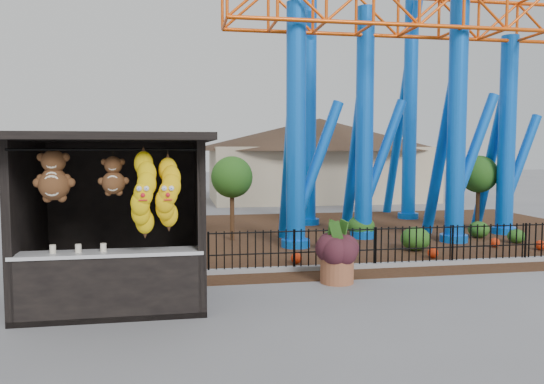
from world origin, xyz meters
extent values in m
plane|color=slate|center=(0.00, 0.00, 0.00)|extent=(120.00, 120.00, 0.00)
cube|color=#331E11|center=(4.00, 8.00, 0.01)|extent=(18.00, 12.00, 0.02)
cube|color=gray|center=(4.00, 3.00, 0.06)|extent=(18.00, 0.18, 0.12)
cube|color=black|center=(-3.00, 1.20, 0.05)|extent=(3.20, 2.60, 0.10)
cube|color=black|center=(-3.00, 2.44, 1.50)|extent=(3.20, 0.12, 3.00)
cube|color=black|center=(-4.54, 1.20, 1.50)|extent=(0.12, 2.60, 3.00)
cube|color=black|center=(-1.46, 1.20, 1.50)|extent=(0.12, 2.60, 3.00)
cube|color=black|center=(-3.00, 0.95, 3.06)|extent=(3.50, 3.40, 0.12)
cube|color=black|center=(-4.53, -0.03, 1.50)|extent=(0.14, 0.14, 3.00)
cube|color=black|center=(-1.47, -0.03, 1.50)|extent=(0.14, 0.14, 3.00)
cube|color=black|center=(-3.00, 0.15, 0.55)|extent=(3.00, 0.50, 1.10)
cube|color=silver|center=(-3.00, 0.15, 1.12)|extent=(3.10, 0.55, 0.06)
cylinder|color=black|center=(-3.00, -0.25, 2.85)|extent=(2.90, 0.04, 0.04)
cylinder|color=blue|center=(1.50, 6.00, 3.50)|extent=(0.56, 0.56, 7.00)
cylinder|color=blue|center=(1.50, 6.00, 0.12)|extent=(0.84, 0.84, 0.24)
cylinder|color=blue|center=(4.00, 7.20, 3.65)|extent=(0.56, 0.56, 7.30)
cylinder|color=blue|center=(4.00, 7.20, 0.12)|extent=(0.84, 0.84, 0.24)
cylinder|color=blue|center=(6.50, 6.00, 3.75)|extent=(0.56, 0.56, 7.50)
cylinder|color=blue|center=(6.50, 6.00, 0.12)|extent=(0.84, 0.84, 0.24)
cylinder|color=blue|center=(9.00, 7.20, 3.30)|extent=(0.56, 0.56, 6.60)
cylinder|color=blue|center=(9.00, 7.20, 0.12)|extent=(0.84, 0.84, 0.24)
cylinder|color=blue|center=(3.00, 10.50, 4.75)|extent=(0.56, 0.56, 9.50)
cylinder|color=blue|center=(3.00, 10.50, 0.12)|extent=(0.84, 0.84, 0.24)
cylinder|color=blue|center=(7.50, 11.50, 5.25)|extent=(0.56, 0.56, 10.50)
cylinder|color=blue|center=(7.50, 11.50, 0.12)|extent=(0.84, 0.84, 0.24)
cylinder|color=blue|center=(1.50, 6.90, 2.62)|extent=(0.36, 2.21, 5.85)
cylinder|color=blue|center=(2.20, 6.30, 2.45)|extent=(1.62, 0.32, 3.73)
cylinder|color=blue|center=(4.00, 8.10, 2.74)|extent=(0.36, 2.29, 6.10)
cylinder|color=blue|center=(4.70, 7.50, 2.55)|extent=(1.67, 0.32, 3.88)
cylinder|color=blue|center=(6.50, 6.90, 2.81)|extent=(0.36, 2.34, 6.26)
cylinder|color=blue|center=(7.20, 6.30, 2.62)|extent=(1.71, 0.32, 3.99)
cylinder|color=blue|center=(9.00, 8.10, 2.47)|extent=(0.36, 2.10, 5.53)
cylinder|color=blue|center=(9.70, 7.50, 2.31)|extent=(1.54, 0.32, 3.52)
cylinder|color=#955436|center=(1.47, 1.82, 0.31)|extent=(0.83, 0.83, 0.62)
ellipsoid|color=#35151C|center=(1.47, 1.82, 0.94)|extent=(0.70, 0.70, 0.64)
imported|color=#224F17|center=(1.68, 2.28, 0.43)|extent=(0.84, 0.75, 0.85)
ellipsoid|color=#234F17|center=(2.44, 5.40, 0.29)|extent=(0.69, 0.69, 0.55)
ellipsoid|color=#234F17|center=(4.71, 4.87, 0.35)|extent=(0.83, 0.83, 0.66)
ellipsoid|color=#234F17|center=(7.67, 6.55, 0.28)|extent=(0.66, 0.66, 0.53)
ellipsoid|color=#234F17|center=(3.98, 7.34, 0.37)|extent=(0.88, 0.88, 0.71)
ellipsoid|color=#234F17|center=(8.26, 5.44, 0.23)|extent=(0.53, 0.53, 0.42)
sphere|color=red|center=(1.02, 3.75, 0.16)|extent=(0.28, 0.28, 0.28)
sphere|color=red|center=(4.69, 3.79, 0.16)|extent=(0.28, 0.28, 0.28)
sphere|color=red|center=(7.20, 4.91, 0.16)|extent=(0.28, 0.28, 0.28)
sphere|color=red|center=(8.21, 4.30, 0.16)|extent=(0.28, 0.28, 0.28)
cube|color=#BFAD8C|center=(6.00, 20.00, 1.50)|extent=(12.00, 6.00, 3.00)
cone|color=#332319|center=(6.00, 20.00, 3.90)|extent=(15.00, 15.00, 1.80)
camera|label=1|loc=(-1.86, -8.94, 2.84)|focal=35.00mm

